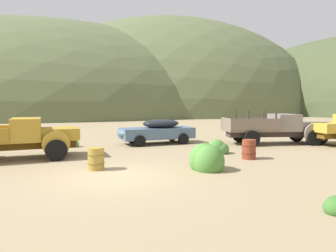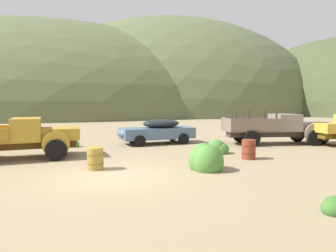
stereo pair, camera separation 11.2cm
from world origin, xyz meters
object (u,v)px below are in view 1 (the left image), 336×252
Objects in this scene: truck_primer_gray at (282,128)px; oil_drum_foreground at (96,159)px; car_chalk_blue at (155,131)px; truck_mustard at (25,137)px; oil_drum_by_truck at (249,149)px.

truck_primer_gray reaches higher than oil_drum_foreground.
car_chalk_blue is at bearing 173.32° from truck_primer_gray.
oil_drum_by_truck is (10.09, -2.52, -0.54)m from truck_mustard.
truck_primer_gray is at bearing 23.04° from oil_drum_foreground.
oil_drum_foreground is at bearing 52.71° from car_chalk_blue.
oil_drum_by_truck is 6.92m from oil_drum_foreground.
car_chalk_blue is 7.71m from oil_drum_foreground.
truck_primer_gray is (7.83, -1.91, 0.18)m from car_chalk_blue.
car_chalk_blue is 6.94m from oil_drum_by_truck.
truck_mustard reaches higher than oil_drum_by_truck.
car_chalk_blue is at bearing 18.81° from truck_mustard.
truck_primer_gray is 12.48m from oil_drum_foreground.
oil_drum_foreground is at bearing -149.96° from truck_primer_gray.
truck_mustard is 14.77m from truck_primer_gray.
truck_primer_gray reaches higher than truck_mustard.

